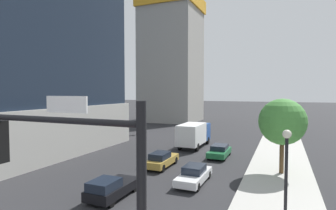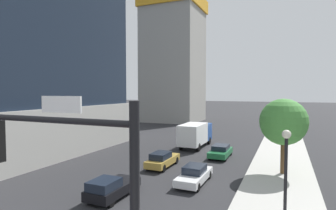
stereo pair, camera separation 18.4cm
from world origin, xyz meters
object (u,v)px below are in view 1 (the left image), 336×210
(traffic_light_pole, at_px, (73,196))
(street_lamp, at_px, (286,163))
(car_green, at_px, (219,151))
(construction_building, at_px, (172,54))
(car_black, at_px, (111,188))
(street_tree, at_px, (282,122))
(car_gold, at_px, (162,160))
(box_truck, at_px, (194,134))
(car_white, at_px, (194,175))

(traffic_light_pole, relative_size, street_lamp, 1.36)
(car_green, bearing_deg, street_lamp, -65.66)
(construction_building, xyz_separation_m, car_black, (14.43, -46.02, -15.32))
(traffic_light_pole, bearing_deg, street_tree, 78.53)
(car_gold, xyz_separation_m, car_black, (0.00, -8.11, -0.01))
(traffic_light_pole, xyz_separation_m, car_gold, (-6.22, 18.47, -4.10))
(traffic_light_pole, relative_size, car_gold, 1.52)
(street_lamp, height_order, street_tree, street_tree)
(box_truck, bearing_deg, street_lamp, -59.95)
(construction_building, relative_size, car_black, 9.24)
(traffic_light_pole, bearing_deg, construction_building, 110.12)
(box_truck, bearing_deg, traffic_light_pole, -77.68)
(street_lamp, relative_size, car_white, 1.09)
(construction_building, relative_size, street_tree, 6.08)
(box_truck, bearing_deg, car_black, -90.00)
(street_lamp, bearing_deg, car_white, 141.08)
(traffic_light_pole, xyz_separation_m, car_black, (-6.22, 10.36, -4.11))
(traffic_light_pole, xyz_separation_m, street_tree, (4.12, 20.30, -0.30))
(car_white, relative_size, car_black, 1.11)
(car_green, height_order, car_black, car_black)
(traffic_light_pole, bearing_deg, street_lamp, 66.85)
(street_tree, relative_size, car_white, 1.37)
(street_lamp, bearing_deg, box_truck, 120.05)
(street_tree, distance_m, car_black, 14.84)
(construction_building, distance_m, street_lamp, 54.00)
(box_truck, bearing_deg, car_green, -44.34)
(construction_building, height_order, street_lamp, construction_building)
(car_gold, bearing_deg, street_lamp, -38.01)
(construction_building, distance_m, car_gold, 43.36)
(traffic_light_pole, distance_m, street_tree, 20.71)
(car_black, relative_size, box_truck, 0.59)
(car_black, bearing_deg, car_gold, 90.00)
(car_white, xyz_separation_m, car_black, (-4.14, -5.04, 0.04))
(street_lamp, relative_size, car_gold, 1.12)
(traffic_light_pole, height_order, car_gold, traffic_light_pole)
(traffic_light_pole, bearing_deg, box_truck, 102.32)
(traffic_light_pole, height_order, street_tree, traffic_light_pole)
(construction_building, bearing_deg, car_gold, -69.16)
(construction_building, distance_m, traffic_light_pole, 61.08)
(car_green, xyz_separation_m, car_white, (0.00, -9.04, -0.01))
(car_gold, xyz_separation_m, car_white, (4.14, -3.07, -0.05))
(street_tree, xyz_separation_m, car_green, (-6.20, 4.14, -3.84))
(car_black, bearing_deg, construction_building, 107.41)
(construction_building, height_order, traffic_light_pole, construction_building)
(traffic_light_pole, bearing_deg, car_black, 121.00)
(car_black, bearing_deg, street_lamp, -0.89)
(street_tree, bearing_deg, construction_building, 124.47)
(car_green, bearing_deg, car_black, -106.39)
(street_lamp, distance_m, car_gold, 13.72)
(traffic_light_pole, bearing_deg, car_white, 97.70)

